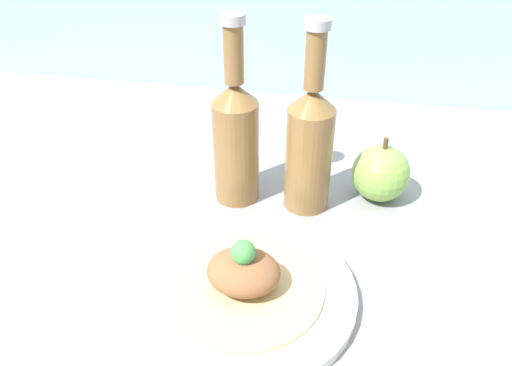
{
  "coord_description": "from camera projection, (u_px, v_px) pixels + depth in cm",
  "views": [
    {
      "loc": [
        0.4,
        -41.14,
        42.17
      ],
      "look_at": [
        -8.7,
        6.42,
        9.07
      ],
      "focal_mm": 35.0,
      "sensor_mm": 36.0,
      "label": 1
    }
  ],
  "objects": [
    {
      "name": "cider_bottle_left",
      "position": [
        233.0,
        136.0,
        0.67
      ],
      "size": [
        6.23,
        6.23,
        25.9
      ],
      "color": "olive",
      "rests_on": "ground_plane"
    },
    {
      "name": "plated_food",
      "position": [
        240.0,
        275.0,
        0.54
      ],
      "size": [
        17.83,
        17.83,
        6.61
      ],
      "color": "#D6BC7F",
      "rests_on": "plate"
    },
    {
      "name": "apple",
      "position": [
        378.0,
        173.0,
        0.7
      ],
      "size": [
        8.06,
        8.06,
        9.6
      ],
      "color": "#84B74C",
      "rests_on": "ground_plane"
    },
    {
      "name": "plate",
      "position": [
        240.0,
        290.0,
        0.56
      ],
      "size": [
        25.08,
        25.08,
        1.65
      ],
      "color": "white",
      "rests_on": "ground_plane"
    },
    {
      "name": "cider_bottle_right",
      "position": [
        306.0,
        143.0,
        0.65
      ],
      "size": [
        6.23,
        6.23,
        25.9
      ],
      "color": "olive",
      "rests_on": "ground_plane"
    },
    {
      "name": "ground_plane",
      "position": [
        319.0,
        299.0,
        0.58
      ],
      "size": [
        180.0,
        110.0,
        4.0
      ],
      "primitive_type": "cube",
      "color": "gray"
    }
  ]
}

